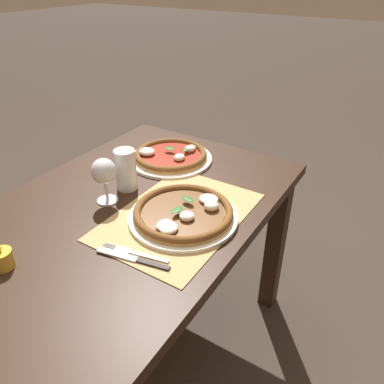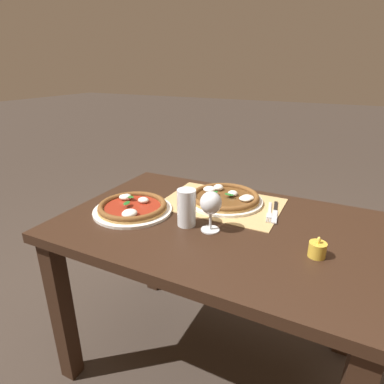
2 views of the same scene
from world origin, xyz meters
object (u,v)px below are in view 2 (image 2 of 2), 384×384
object	(u,v)px
pizza_near	(225,198)
pint_glass	(187,208)
knife	(275,212)
wine_glass	(211,204)
votive_candle	(317,250)
pizza_far	(133,207)
fork	(269,212)

from	to	relation	value
pizza_near	pint_glass	world-z (taller)	pint_glass
pint_glass	knife	bearing A→B (deg)	-137.54
wine_glass	votive_candle	size ratio (longest dim) A/B	2.15
pizza_near	pizza_far	distance (m)	0.41
pizza_far	pint_glass	bearing A→B (deg)	179.05
pizza_near	votive_candle	bearing A→B (deg)	146.63
pint_glass	fork	bearing A→B (deg)	-136.59
votive_candle	pint_glass	bearing A→B (deg)	-1.02
pizza_near	fork	world-z (taller)	pizza_near
wine_glass	knife	bearing A→B (deg)	-125.14
knife	votive_candle	bearing A→B (deg)	126.23
pizza_near	knife	world-z (taller)	pizza_near
pint_glass	fork	size ratio (longest dim) A/B	0.73
pizza_near	pint_glass	size ratio (longest dim) A/B	2.33
wine_glass	pint_glass	distance (m)	0.11
pizza_near	votive_candle	distance (m)	0.51
fork	knife	bearing A→B (deg)	-152.50
pizza_near	fork	xyz separation A→B (m)	(-0.21, 0.02, -0.02)
pint_glass	votive_candle	size ratio (longest dim) A/B	2.01
pizza_near	pint_glass	distance (m)	0.28
pizza_far	fork	bearing A→B (deg)	-154.95
wine_glass	pint_glass	xyz separation A→B (m)	(0.10, -0.00, -0.04)
fork	knife	size ratio (longest dim) A/B	0.93
pizza_far	votive_candle	size ratio (longest dim) A/B	4.59
pint_glass	pizza_far	bearing A→B (deg)	-0.95
knife	votive_candle	distance (m)	0.33
pint_glass	fork	distance (m)	0.37
fork	knife	xyz separation A→B (m)	(-0.02, -0.01, 0.00)
wine_glass	knife	size ratio (longest dim) A/B	0.72
pizza_far	wine_glass	bearing A→B (deg)	179.22
pizza_near	knife	size ratio (longest dim) A/B	1.58
wine_glass	votive_candle	distance (m)	0.39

